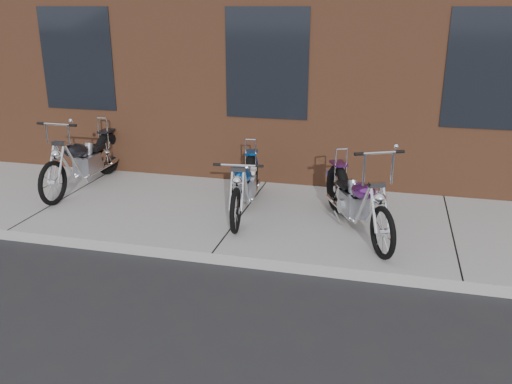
# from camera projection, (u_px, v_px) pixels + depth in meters

# --- Properties ---
(ground) EXTENTS (120.00, 120.00, 0.00)m
(ground) POSITION_uv_depth(u_px,v_px,m) (212.00, 264.00, 6.88)
(ground) COLOR black
(ground) RESTS_ON ground
(sidewalk) EXTENTS (22.00, 3.00, 0.15)m
(sidewalk) POSITION_uv_depth(u_px,v_px,m) (244.00, 216.00, 8.23)
(sidewalk) COLOR #9E9A93
(sidewalk) RESTS_ON ground
(chopper_purple) EXTENTS (1.11, 2.12, 1.29)m
(chopper_purple) POSITION_uv_depth(u_px,v_px,m) (357.00, 202.00, 7.38)
(chopper_purple) COLOR black
(chopper_purple) RESTS_ON sidewalk
(chopper_blue) EXTENTS (0.54, 2.21, 0.96)m
(chopper_blue) POSITION_uv_depth(u_px,v_px,m) (245.00, 186.00, 8.11)
(chopper_blue) COLOR black
(chopper_blue) RESTS_ON sidewalk
(chopper_third) EXTENTS (0.60, 2.45, 1.24)m
(chopper_third) POSITION_uv_depth(u_px,v_px,m) (84.00, 162.00, 9.21)
(chopper_third) COLOR black
(chopper_third) RESTS_ON sidewalk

